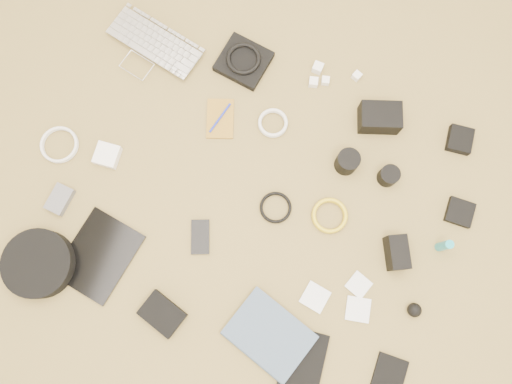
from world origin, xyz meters
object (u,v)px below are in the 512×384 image
(dslr_camera, at_px, (380,118))
(paperback, at_px, (251,359))
(phone, at_px, (200,237))
(tablet, at_px, (99,256))
(laptop, at_px, (148,53))
(headphone_case, at_px, (39,264))

(dslr_camera, distance_m, paperback, 0.89)
(phone, height_order, paperback, paperback)
(tablet, bearing_deg, laptop, 109.56)
(phone, bearing_deg, dslr_camera, 32.71)
(laptop, xyz_separation_m, phone, (0.40, -0.54, -0.01))
(dslr_camera, relative_size, paperback, 0.54)
(laptop, xyz_separation_m, paperback, (0.68, -0.84, -0.00))
(phone, xyz_separation_m, paperback, (0.28, -0.30, 0.01))
(laptop, bearing_deg, tablet, -67.27)
(tablet, bearing_deg, headphone_case, -141.65)
(tablet, bearing_deg, paperback, -3.18)
(dslr_camera, bearing_deg, paperback, -117.20)
(dslr_camera, bearing_deg, phone, -144.54)
(laptop, distance_m, dslr_camera, 0.83)
(laptop, xyz_separation_m, dslr_camera, (0.83, 0.03, 0.03))
(laptop, relative_size, dslr_camera, 2.49)
(tablet, bearing_deg, phone, 40.36)
(laptop, relative_size, phone, 2.96)
(dslr_camera, relative_size, tablet, 0.53)
(tablet, relative_size, phone, 2.26)
(laptop, bearing_deg, dslr_camera, 15.72)
(headphone_case, bearing_deg, paperback, -4.06)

